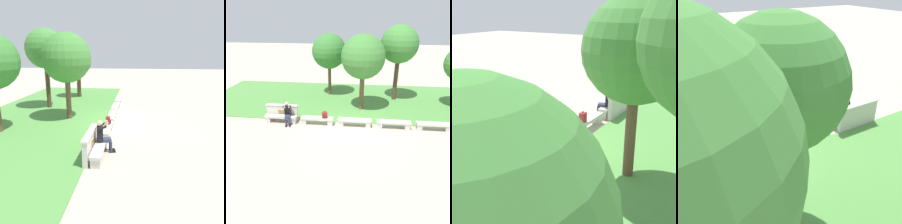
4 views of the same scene
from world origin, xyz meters
The scene contains 9 objects.
ground_plane centered at (0.00, 0.00, 0.00)m, with size 80.00×80.00×0.00m, color #B2A593.
bench_main centered at (-4.39, 0.00, 0.30)m, with size 1.91×0.40×0.45m.
bench_near centered at (-2.20, 0.00, 0.30)m, with size 1.91×0.40×0.45m.
bench_mid centered at (0.00, 0.00, 0.30)m, with size 1.91×0.40×0.45m.
bench_far centered at (2.20, 0.00, 0.30)m, with size 1.91×0.40×0.45m.
backrest_wall_with_plaque centered at (-4.39, 0.34, 0.52)m, with size 1.94×0.24×1.01m.
person_photographer centered at (-3.93, -0.07, 0.74)m, with size 0.54×0.78×1.32m.
backpack centered at (-1.74, 0.00, 0.63)m, with size 0.28×0.24×0.43m.
tree_left_background centered at (0.32, 2.60, 3.51)m, with size 2.78×2.78×4.92m.
Camera 3 is at (7.93, 5.24, 4.55)m, focal length 50.00 mm.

